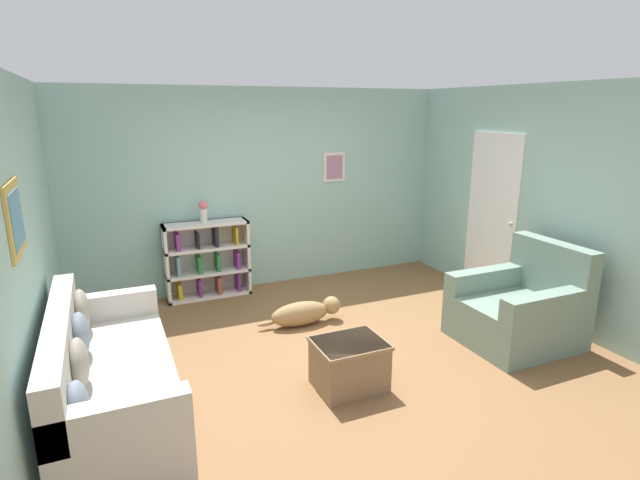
{
  "coord_description": "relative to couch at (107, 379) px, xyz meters",
  "views": [
    {
      "loc": [
        -1.95,
        -4.04,
        2.34
      ],
      "look_at": [
        0.0,
        0.4,
        1.05
      ],
      "focal_mm": 28.0,
      "sensor_mm": 36.0,
      "label": 1
    }
  ],
  "objects": [
    {
      "name": "vase",
      "position": [
        1.23,
        2.29,
        0.79
      ],
      "size": [
        0.11,
        0.11,
        0.27
      ],
      "color": "silver",
      "rests_on": "bookshelf"
    },
    {
      "name": "bookshelf",
      "position": [
        1.24,
        2.31,
        0.14
      ],
      "size": [
        1.04,
        0.3,
        0.97
      ],
      "color": "silver",
      "rests_on": "ground_plane"
    },
    {
      "name": "wall_left",
      "position": [
        -0.48,
        0.25,
        0.97
      ],
      "size": [
        0.13,
        5.0,
        2.6
      ],
      "color": "#93BCB2",
      "rests_on": "ground_plane"
    },
    {
      "name": "couch",
      "position": [
        0.0,
        0.0,
        0.0
      ],
      "size": [
        0.84,
        2.08,
        0.89
      ],
      "color": "beige",
      "rests_on": "ground_plane"
    },
    {
      "name": "ground_plane",
      "position": [
        2.07,
        0.26,
        -0.33
      ],
      "size": [
        14.0,
        14.0,
        0.0
      ],
      "primitive_type": "plane",
      "color": "brown"
    },
    {
      "name": "wall_right",
      "position": [
        4.62,
        0.27,
        0.96
      ],
      "size": [
        0.16,
        5.0,
        2.6
      ],
      "color": "#93BCB2",
      "rests_on": "ground_plane"
    },
    {
      "name": "dog",
      "position": [
        2.03,
        0.99,
        -0.19
      ],
      "size": [
        0.97,
        0.24,
        0.27
      ],
      "color": "#9E7A4C",
      "rests_on": "ground_plane"
    },
    {
      "name": "recliner_chair",
      "position": [
        3.91,
        -0.26,
        0.01
      ],
      "size": [
        1.07,
        0.98,
        1.02
      ],
      "color": "gray",
      "rests_on": "ground_plane"
    },
    {
      "name": "coffee_table",
      "position": [
        1.89,
        -0.37,
        -0.1
      ],
      "size": [
        0.59,
        0.48,
        0.43
      ],
      "color": "#846647",
      "rests_on": "ground_plane"
    },
    {
      "name": "wall_back",
      "position": [
        2.07,
        2.51,
        0.97
      ],
      "size": [
        5.6,
        0.13,
        2.6
      ],
      "color": "#93BCB2",
      "rests_on": "ground_plane"
    }
  ]
}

